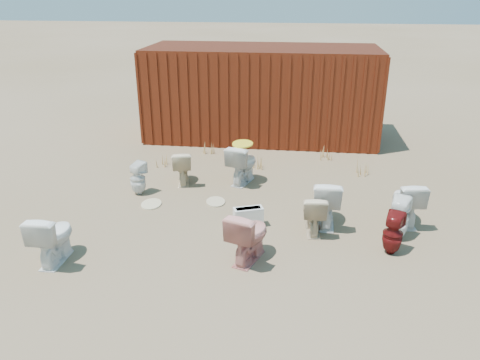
# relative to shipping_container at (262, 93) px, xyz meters

# --- Properties ---
(ground) EXTENTS (100.00, 100.00, 0.00)m
(ground) POSITION_rel_shipping_container_xyz_m (0.00, -5.20, -1.20)
(ground) COLOR brown
(ground) RESTS_ON ground
(shipping_container) EXTENTS (6.00, 2.40, 2.40)m
(shipping_container) POSITION_rel_shipping_container_xyz_m (0.00, 0.00, 0.00)
(shipping_container) COLOR #4B190C
(shipping_container) RESTS_ON ground
(toilet_front_a) EXTENTS (0.46, 0.80, 0.81)m
(toilet_front_a) POSITION_rel_shipping_container_xyz_m (-2.52, -6.79, -0.80)
(toilet_front_a) COLOR white
(toilet_front_a) RESTS_ON ground
(toilet_front_pink) EXTENTS (0.71, 0.91, 0.82)m
(toilet_front_pink) POSITION_rel_shipping_container_xyz_m (0.36, -6.38, -0.79)
(toilet_front_pink) COLOR #D7857C
(toilet_front_pink) RESTS_ON ground
(toilet_front_c) EXTENTS (0.50, 0.85, 0.85)m
(toilet_front_c) POSITION_rel_shipping_container_xyz_m (1.56, -5.07, -0.78)
(toilet_front_c) COLOR white
(toilet_front_c) RESTS_ON ground
(toilet_front_maroon) EXTENTS (0.40, 0.41, 0.68)m
(toilet_front_maroon) POSITION_rel_shipping_container_xyz_m (2.53, -5.92, -0.86)
(toilet_front_maroon) COLOR #601010
(toilet_front_maroon) RESTS_ON ground
(toilet_front_e) EXTENTS (0.54, 0.84, 0.80)m
(toilet_front_e) POSITION_rel_shipping_container_xyz_m (2.92, -4.86, -0.80)
(toilet_front_e) COLOR silver
(toilet_front_e) RESTS_ON ground
(toilet_back_a) EXTENTS (0.40, 0.40, 0.67)m
(toilet_back_a) POSITION_rel_shipping_container_xyz_m (-2.08, -4.25, -0.87)
(toilet_back_a) COLOR white
(toilet_back_a) RESTS_ON ground
(toilet_back_beige_left) EXTENTS (0.54, 0.77, 0.71)m
(toilet_back_beige_left) POSITION_rel_shipping_container_xyz_m (-1.35, -3.57, -0.84)
(toilet_back_beige_left) COLOR beige
(toilet_back_beige_left) RESTS_ON ground
(toilet_back_beige_right) EXTENTS (0.43, 0.71, 0.70)m
(toilet_back_beige_right) POSITION_rel_shipping_container_xyz_m (1.33, -5.39, -0.85)
(toilet_back_beige_right) COLOR beige
(toilet_back_beige_right) RESTS_ON ground
(toilet_back_yellowlid) EXTENTS (0.70, 0.93, 0.84)m
(toilet_back_yellowlid) POSITION_rel_shipping_container_xyz_m (-0.10, -3.39, -0.78)
(toilet_back_yellowlid) COLOR silver
(toilet_back_yellowlid) RESTS_ON ground
(toilet_back_e) EXTENTS (0.44, 0.44, 0.73)m
(toilet_back_e) POSITION_rel_shipping_container_xyz_m (2.69, -5.45, -0.83)
(toilet_back_e) COLOR white
(toilet_back_e) RESTS_ON ground
(yellow_lid) EXTENTS (0.43, 0.53, 0.02)m
(yellow_lid) POSITION_rel_shipping_container_xyz_m (-0.10, -3.39, -0.35)
(yellow_lid) COLOR yellow
(yellow_lid) RESTS_ON toilet_back_yellowlid
(loose_tank) EXTENTS (0.54, 0.37, 0.35)m
(loose_tank) POSITION_rel_shipping_container_xyz_m (0.24, -5.34, -1.02)
(loose_tank) COLOR silver
(loose_tank) RESTS_ON ground
(loose_lid_near) EXTENTS (0.42, 0.53, 0.02)m
(loose_lid_near) POSITION_rel_shipping_container_xyz_m (-1.69, -4.71, -1.19)
(loose_lid_near) COLOR beige
(loose_lid_near) RESTS_ON ground
(loose_lid_far) EXTENTS (0.46, 0.54, 0.02)m
(loose_lid_far) POSITION_rel_shipping_container_xyz_m (-0.49, -4.45, -1.19)
(loose_lid_far) COLOR #C3B38D
(loose_lid_far) RESTS_ON ground
(weed_clump_a) EXTENTS (0.36, 0.36, 0.28)m
(weed_clump_a) POSITION_rel_shipping_container_xyz_m (-2.13, -2.67, -1.06)
(weed_clump_a) COLOR #A88043
(weed_clump_a) RESTS_ON ground
(weed_clump_b) EXTENTS (0.32, 0.32, 0.26)m
(weed_clump_b) POSITION_rel_shipping_container_xyz_m (0.18, -2.47, -1.07)
(weed_clump_b) COLOR #A88043
(weed_clump_b) RESTS_ON ground
(weed_clump_c) EXTENTS (0.36, 0.36, 0.31)m
(weed_clump_c) POSITION_rel_shipping_container_xyz_m (2.45, -2.65, -1.04)
(weed_clump_c) COLOR #A88043
(weed_clump_c) RESTS_ON ground
(weed_clump_d) EXTENTS (0.30, 0.30, 0.27)m
(weed_clump_d) POSITION_rel_shipping_container_xyz_m (-1.15, -1.70, -1.06)
(weed_clump_d) COLOR #A88043
(weed_clump_d) RESTS_ON ground
(weed_clump_e) EXTENTS (0.34, 0.34, 0.28)m
(weed_clump_e) POSITION_rel_shipping_container_xyz_m (1.70, -1.70, -1.06)
(weed_clump_e) COLOR #A88043
(weed_clump_e) RESTS_ON ground
(weed_clump_f) EXTENTS (0.28, 0.28, 0.27)m
(weed_clump_f) POSITION_rel_shipping_container_xyz_m (2.92, -4.45, -1.07)
(weed_clump_f) COLOR #A88043
(weed_clump_f) RESTS_ON ground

